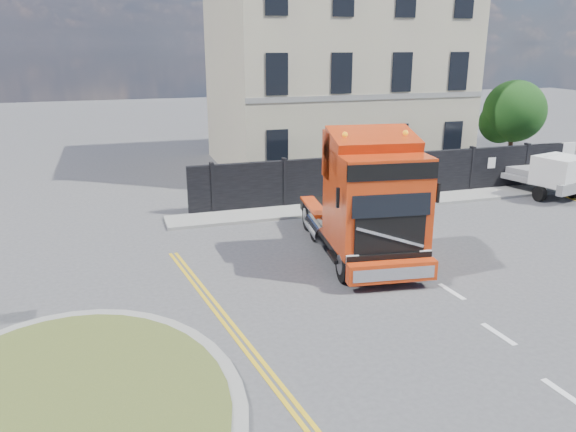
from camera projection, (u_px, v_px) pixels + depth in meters
name	position (u px, v px, depth m)	size (l,w,h in m)	color
ground	(348.00, 300.00, 15.06)	(120.00, 120.00, 0.00)	#424244
traffic_island	(61.00, 414.00, 10.28)	(6.80, 6.80, 0.17)	gray
hoarding_fence	(404.00, 175.00, 24.85)	(18.80, 0.25, 2.00)	black
georgian_building	(332.00, 59.00, 30.12)	(12.30, 10.30, 12.80)	#B1A58C
tree	(511.00, 114.00, 29.32)	(3.20, 3.20, 4.80)	#382619
pavement_far	(401.00, 202.00, 24.15)	(20.00, 1.60, 0.12)	gray
truck	(368.00, 205.00, 17.24)	(3.36, 7.05, 4.07)	black
flatbed_pickup	(550.00, 174.00, 24.91)	(2.94, 4.96, 1.92)	slate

